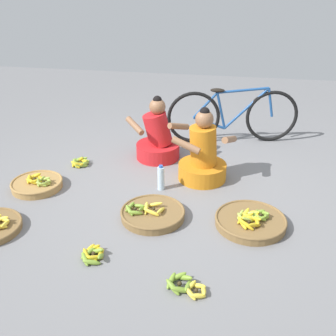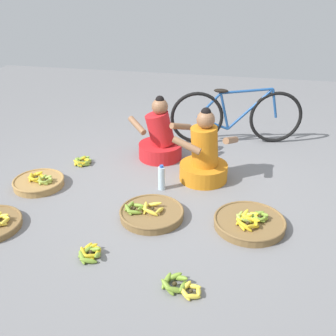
{
  "view_description": "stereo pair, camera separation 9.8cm",
  "coord_description": "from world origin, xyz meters",
  "px_view_note": "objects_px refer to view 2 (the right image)",
  "views": [
    {
      "loc": [
        0.62,
        -3.59,
        2.08
      ],
      "look_at": [
        0.0,
        -0.2,
        0.35
      ],
      "focal_mm": 42.94,
      "sensor_mm": 36.0,
      "label": 1
    },
    {
      "loc": [
        0.72,
        -3.57,
        2.08
      ],
      "look_at": [
        0.0,
        -0.2,
        0.35
      ],
      "focal_mm": 42.94,
      "sensor_mm": 36.0,
      "label": 2
    }
  ],
  "objects_px": {
    "water_bottle": "(162,178)",
    "banana_basket_front_right": "(39,182)",
    "bicycle_leaning": "(236,116)",
    "loose_bananas_back_center": "(83,161)",
    "loose_bananas_front_center": "(180,286)",
    "banana_basket_front_left": "(250,222)",
    "vendor_woman_front": "(204,157)",
    "loose_bananas_near_bicycle": "(90,253)",
    "banana_basket_mid_left": "(151,213)",
    "vendor_woman_behind": "(160,139)"
  },
  "relations": [
    {
      "from": "loose_bananas_back_center",
      "to": "loose_bananas_near_bicycle",
      "type": "bearing_deg",
      "value": -65.26
    },
    {
      "from": "bicycle_leaning",
      "to": "water_bottle",
      "type": "relative_size",
      "value": 6.06
    },
    {
      "from": "vendor_woman_front",
      "to": "loose_bananas_near_bicycle",
      "type": "height_order",
      "value": "vendor_woman_front"
    },
    {
      "from": "banana_basket_mid_left",
      "to": "loose_bananas_back_center",
      "type": "distance_m",
      "value": 1.42
    },
    {
      "from": "loose_bananas_near_bicycle",
      "to": "vendor_woman_behind",
      "type": "bearing_deg",
      "value": 86.23
    },
    {
      "from": "bicycle_leaning",
      "to": "banana_basket_mid_left",
      "type": "height_order",
      "value": "bicycle_leaning"
    },
    {
      "from": "vendor_woman_behind",
      "to": "banana_basket_front_right",
      "type": "height_order",
      "value": "vendor_woman_behind"
    },
    {
      "from": "water_bottle",
      "to": "vendor_woman_behind",
      "type": "bearing_deg",
      "value": 104.08
    },
    {
      "from": "loose_bananas_near_bicycle",
      "to": "vendor_woman_front",
      "type": "bearing_deg",
      "value": 64.45
    },
    {
      "from": "loose_bananas_near_bicycle",
      "to": "loose_bananas_back_center",
      "type": "bearing_deg",
      "value": 114.74
    },
    {
      "from": "banana_basket_front_left",
      "to": "loose_bananas_front_center",
      "type": "height_order",
      "value": "banana_basket_front_left"
    },
    {
      "from": "loose_bananas_back_center",
      "to": "vendor_woman_behind",
      "type": "bearing_deg",
      "value": 23.06
    },
    {
      "from": "banana_basket_mid_left",
      "to": "loose_bananas_back_center",
      "type": "bearing_deg",
      "value": 138.99
    },
    {
      "from": "loose_bananas_back_center",
      "to": "water_bottle",
      "type": "bearing_deg",
      "value": -20.45
    },
    {
      "from": "banana_basket_front_left",
      "to": "loose_bananas_front_center",
      "type": "relative_size",
      "value": 1.98
    },
    {
      "from": "bicycle_leaning",
      "to": "water_bottle",
      "type": "distance_m",
      "value": 1.59
    },
    {
      "from": "loose_bananas_front_center",
      "to": "banana_basket_mid_left",
      "type": "bearing_deg",
      "value": 116.56
    },
    {
      "from": "vendor_woman_front",
      "to": "loose_bananas_front_center",
      "type": "xyz_separation_m",
      "value": [
        0.06,
        -1.7,
        -0.23
      ]
    },
    {
      "from": "banana_basket_front_right",
      "to": "water_bottle",
      "type": "height_order",
      "value": "water_bottle"
    },
    {
      "from": "banana_basket_mid_left",
      "to": "water_bottle",
      "type": "bearing_deg",
      "value": 92.68
    },
    {
      "from": "loose_bananas_back_center",
      "to": "loose_bananas_front_center",
      "type": "bearing_deg",
      "value": -50.04
    },
    {
      "from": "bicycle_leaning",
      "to": "loose_bananas_near_bicycle",
      "type": "xyz_separation_m",
      "value": [
        -0.98,
        -2.61,
        -0.33
      ]
    },
    {
      "from": "vendor_woman_behind",
      "to": "bicycle_leaning",
      "type": "height_order",
      "value": "vendor_woman_behind"
    },
    {
      "from": "vendor_woman_front",
      "to": "loose_bananas_front_center",
      "type": "height_order",
      "value": "vendor_woman_front"
    },
    {
      "from": "water_bottle",
      "to": "bicycle_leaning",
      "type": "bearing_deg",
      "value": 65.05
    },
    {
      "from": "vendor_woman_front",
      "to": "loose_bananas_front_center",
      "type": "relative_size",
      "value": 2.53
    },
    {
      "from": "banana_basket_front_left",
      "to": "banana_basket_front_right",
      "type": "height_order",
      "value": "banana_basket_front_left"
    },
    {
      "from": "loose_bananas_front_center",
      "to": "loose_bananas_near_bicycle",
      "type": "height_order",
      "value": "same"
    },
    {
      "from": "banana_basket_front_left",
      "to": "water_bottle",
      "type": "distance_m",
      "value": 1.05
    },
    {
      "from": "vendor_woman_front",
      "to": "loose_bananas_near_bicycle",
      "type": "distance_m",
      "value": 1.67
    },
    {
      "from": "banana_basket_front_right",
      "to": "loose_bananas_front_center",
      "type": "xyz_separation_m",
      "value": [
        1.74,
        -1.19,
        -0.02
      ]
    },
    {
      "from": "loose_bananas_back_center",
      "to": "banana_basket_mid_left",
      "type": "bearing_deg",
      "value": -41.01
    },
    {
      "from": "loose_bananas_front_center",
      "to": "banana_basket_front_left",
      "type": "bearing_deg",
      "value": 62.57
    },
    {
      "from": "vendor_woman_front",
      "to": "loose_bananas_near_bicycle",
      "type": "relative_size",
      "value": 3.23
    },
    {
      "from": "loose_bananas_near_bicycle",
      "to": "banana_basket_front_left",
      "type": "bearing_deg",
      "value": 28.96
    },
    {
      "from": "banana_basket_mid_left",
      "to": "banana_basket_front_left",
      "type": "bearing_deg",
      "value": 2.29
    },
    {
      "from": "water_bottle",
      "to": "banana_basket_front_right",
      "type": "bearing_deg",
      "value": -170.58
    },
    {
      "from": "vendor_woman_behind",
      "to": "water_bottle",
      "type": "bearing_deg",
      "value": -75.92
    },
    {
      "from": "loose_bananas_front_center",
      "to": "loose_bananas_back_center",
      "type": "distance_m",
      "value": 2.33
    },
    {
      "from": "bicycle_leaning",
      "to": "vendor_woman_behind",
      "type": "bearing_deg",
      "value": -141.73
    },
    {
      "from": "banana_basket_front_left",
      "to": "loose_bananas_near_bicycle",
      "type": "distance_m",
      "value": 1.41
    },
    {
      "from": "vendor_woman_front",
      "to": "banana_basket_front_right",
      "type": "bearing_deg",
      "value": -162.84
    },
    {
      "from": "bicycle_leaning",
      "to": "banana_basket_front_left",
      "type": "relative_size",
      "value": 2.62
    },
    {
      "from": "banana_basket_front_left",
      "to": "water_bottle",
      "type": "bearing_deg",
      "value": 151.22
    },
    {
      "from": "bicycle_leaning",
      "to": "banana_basket_mid_left",
      "type": "xyz_separation_m",
      "value": [
        -0.64,
        -1.96,
        -0.31
      ]
    },
    {
      "from": "bicycle_leaning",
      "to": "banana_basket_front_left",
      "type": "height_order",
      "value": "bicycle_leaning"
    },
    {
      "from": "bicycle_leaning",
      "to": "banana_basket_front_right",
      "type": "relative_size",
      "value": 3.14
    },
    {
      "from": "banana_basket_mid_left",
      "to": "vendor_woman_front",
      "type": "bearing_deg",
      "value": 66.27
    },
    {
      "from": "loose_bananas_back_center",
      "to": "loose_bananas_near_bicycle",
      "type": "height_order",
      "value": "same"
    },
    {
      "from": "vendor_woman_behind",
      "to": "banana_basket_front_right",
      "type": "distance_m",
      "value": 1.47
    }
  ]
}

